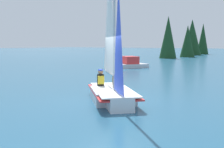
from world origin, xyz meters
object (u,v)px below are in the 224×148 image
at_px(sailboat_main, 112,79).
at_px(motorboat_distant, 128,64).
at_px(sailor_crew, 101,82).
at_px(sailor_helm, 116,84).

xyz_separation_m(sailboat_main, motorboat_distant, (13.34, 8.04, -0.51)).
distance_m(sailboat_main, sailor_crew, 1.09).
height_order(sailor_helm, sailor_crew, same).
relative_size(sailboat_main, motorboat_distant, 1.45).
relative_size(sailor_helm, motorboat_distant, 0.28).
relative_size(sailor_crew, motorboat_distant, 0.28).
distance_m(sailboat_main, sailor_helm, 0.52).
relative_size(sailor_helm, sailor_crew, 1.00).
height_order(sailboat_main, motorboat_distant, sailboat_main).
relative_size(sailboat_main, sailor_crew, 5.16).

